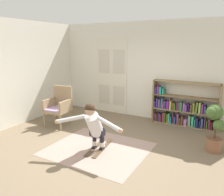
# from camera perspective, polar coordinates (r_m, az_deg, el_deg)

# --- Properties ---
(ground_plane) EXTENTS (7.20, 7.20, 0.00)m
(ground_plane) POSITION_cam_1_polar(r_m,az_deg,el_deg) (5.07, -1.93, -12.74)
(ground_plane) COLOR #74624B
(back_wall) EXTENTS (6.00, 0.10, 2.90)m
(back_wall) POSITION_cam_1_polar(r_m,az_deg,el_deg) (6.96, 9.20, 6.71)
(back_wall) COLOR silver
(back_wall) RESTS_ON ground
(side_wall_left) EXTENTS (0.10, 6.00, 2.90)m
(side_wall_left) POSITION_cam_1_polar(r_m,az_deg,el_deg) (6.92, -22.08, 5.88)
(side_wall_left) COLOR silver
(side_wall_left) RESTS_ON ground
(double_door) EXTENTS (1.22, 0.05, 2.45)m
(double_door) POSITION_cam_1_polar(r_m,az_deg,el_deg) (7.45, -0.11, 5.60)
(double_door) COLOR silver
(double_door) RESTS_ON ground
(rug) EXTENTS (2.08, 1.81, 0.01)m
(rug) POSITION_cam_1_polar(r_m,az_deg,el_deg) (5.10, -3.44, -12.60)
(rug) COLOR gray
(rug) RESTS_ON ground
(bookshelf) EXTENTS (1.80, 0.30, 1.24)m
(bookshelf) POSITION_cam_1_polar(r_m,az_deg,el_deg) (6.65, 17.24, -2.60)
(bookshelf) COLOR olive
(bookshelf) RESTS_ON ground
(wicker_chair) EXTENTS (0.66, 0.66, 1.10)m
(wicker_chair) POSITION_cam_1_polar(r_m,az_deg,el_deg) (6.48, -13.15, -1.77)
(wicker_chair) COLOR #957B59
(wicker_chair) RESTS_ON ground
(potted_plant) EXTENTS (0.40, 0.45, 1.01)m
(potted_plant) POSITION_cam_1_polar(r_m,az_deg,el_deg) (5.27, 24.36, -6.10)
(potted_plant) COLOR brown
(potted_plant) RESTS_ON ground
(skis_pair) EXTENTS (0.39, 0.93, 0.07)m
(skis_pair) POSITION_cam_1_polar(r_m,az_deg,el_deg) (5.11, -3.29, -12.26)
(skis_pair) COLOR #4E3C27
(skis_pair) RESTS_ON rug
(person_skier) EXTENTS (1.45, 0.75, 1.05)m
(person_skier) POSITION_cam_1_polar(r_m,az_deg,el_deg) (4.68, -4.58, -6.47)
(person_skier) COLOR white
(person_skier) RESTS_ON skis_pair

